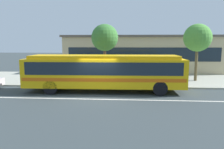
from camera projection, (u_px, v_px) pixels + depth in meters
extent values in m
plane|color=#333C3F|center=(98.00, 96.00, 14.90)|extent=(120.00, 120.00, 0.00)
cube|color=#9E9E8F|center=(107.00, 79.00, 21.61)|extent=(60.00, 8.00, 0.12)
cube|color=silver|center=(96.00, 99.00, 14.11)|extent=(56.00, 0.16, 0.01)
cube|color=gold|center=(104.00, 72.00, 16.12)|extent=(11.49, 2.69, 2.00)
cube|color=#DCA20C|center=(104.00, 57.00, 15.95)|extent=(10.57, 2.38, 0.24)
cube|color=#19232D|center=(104.00, 67.00, 16.06)|extent=(10.80, 2.70, 0.88)
cube|color=#CB5A0D|center=(104.00, 77.00, 16.17)|extent=(11.26, 2.71, 0.24)
cube|color=#19232D|center=(183.00, 67.00, 15.78)|extent=(0.17, 2.16, 0.96)
cylinder|color=black|center=(155.00, 83.00, 17.13)|extent=(1.01, 0.30, 1.00)
cylinder|color=black|center=(160.00, 88.00, 14.99)|extent=(1.01, 0.30, 1.00)
cylinder|color=black|center=(59.00, 82.00, 17.50)|extent=(1.01, 0.30, 1.00)
cylinder|color=black|center=(50.00, 87.00, 15.36)|extent=(1.01, 0.30, 1.00)
cylinder|color=#3C3A31|center=(175.00, 80.00, 17.82)|extent=(0.14, 0.14, 0.91)
cylinder|color=#3C3A31|center=(175.00, 80.00, 17.66)|extent=(0.14, 0.14, 0.91)
cylinder|color=#575353|center=(175.00, 71.00, 17.63)|extent=(0.38, 0.38, 0.63)
sphere|color=tan|center=(175.00, 66.00, 17.57)|extent=(0.21, 0.21, 0.21)
cylinder|color=#353738|center=(89.00, 78.00, 18.92)|extent=(0.14, 0.14, 0.88)
cylinder|color=#353738|center=(90.00, 78.00, 18.77)|extent=(0.14, 0.14, 0.88)
cylinder|color=red|center=(89.00, 70.00, 18.74)|extent=(0.46, 0.46, 0.55)
sphere|color=tan|center=(89.00, 65.00, 18.68)|extent=(0.24, 0.24, 0.24)
cylinder|color=navy|center=(153.00, 78.00, 19.29)|extent=(0.14, 0.14, 0.86)
cylinder|color=navy|center=(153.00, 77.00, 19.44)|extent=(0.14, 0.14, 0.86)
cylinder|color=#4E434F|center=(153.00, 69.00, 19.26)|extent=(0.43, 0.43, 0.62)
sphere|color=tan|center=(153.00, 64.00, 19.20)|extent=(0.20, 0.20, 0.20)
cylinder|color=gray|center=(160.00, 71.00, 17.62)|extent=(0.08, 0.08, 2.38)
cube|color=yellow|center=(160.00, 59.00, 17.47)|extent=(0.08, 0.44, 0.56)
cylinder|color=brown|center=(105.00, 64.00, 20.46)|extent=(0.27, 0.27, 3.04)
sphere|color=#3A7634|center=(105.00, 38.00, 20.12)|extent=(2.45, 2.45, 2.45)
cylinder|color=brown|center=(196.00, 64.00, 20.04)|extent=(0.26, 0.26, 3.01)
sphere|color=#4E943B|center=(198.00, 38.00, 19.70)|extent=(2.47, 2.47, 2.47)
cube|color=tan|center=(141.00, 54.00, 28.33)|extent=(17.97, 8.49, 4.15)
cube|color=#19232D|center=(143.00, 54.00, 24.09)|extent=(16.54, 0.04, 1.50)
cube|color=#544D45|center=(141.00, 37.00, 28.01)|extent=(18.37, 8.89, 0.24)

